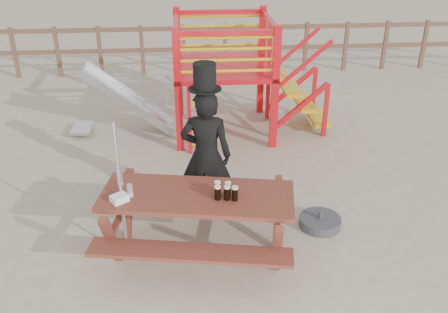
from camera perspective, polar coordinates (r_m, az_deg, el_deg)
ground at (r=6.29m, az=0.58°, el=-10.45°), size 60.00×60.00×0.00m
back_fence at (r=12.35m, az=-2.27°, el=12.77°), size 15.09×0.09×1.20m
playground_fort at (r=8.99m, az=-0.58°, el=9.37°), size 4.71×1.84×2.10m
picnic_table at (r=5.89m, az=-3.03°, el=-6.92°), size 2.43×1.87×0.85m
man_with_hat at (r=6.41m, az=-2.07°, el=0.49°), size 0.73×0.54×2.14m
metal_pole at (r=5.78m, az=-11.68°, el=-4.21°), size 0.04×0.04×1.76m
parasol_base at (r=6.75m, az=10.92°, el=-7.34°), size 0.55×0.55×0.23m
paper_bag at (r=5.68m, az=-11.87°, el=-4.71°), size 0.23×0.22×0.08m
stout_pints at (r=5.60m, az=0.11°, el=-3.98°), size 0.26×0.20×0.17m
empty_glasses at (r=5.86m, az=-11.26°, el=-3.25°), size 0.21×0.33×0.15m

